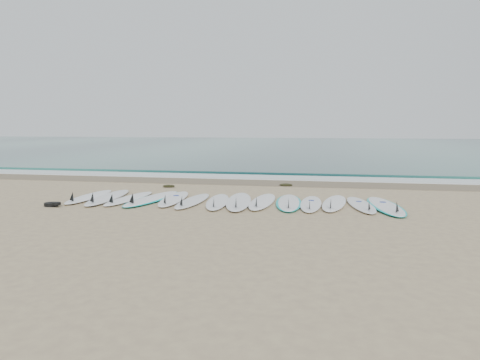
% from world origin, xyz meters
% --- Properties ---
extents(ground, '(120.00, 120.00, 0.00)m').
position_xyz_m(ground, '(0.00, 0.00, 0.00)').
color(ground, tan).
extents(ocean, '(120.00, 55.00, 0.03)m').
position_xyz_m(ocean, '(0.00, 32.50, 0.01)').
color(ocean, '#215753').
rests_on(ocean, ground).
extents(wet_sand_band, '(120.00, 1.80, 0.01)m').
position_xyz_m(wet_sand_band, '(0.00, 4.10, 0.01)').
color(wet_sand_band, '#6F6049').
rests_on(wet_sand_band, ground).
extents(foam_band, '(120.00, 1.40, 0.04)m').
position_xyz_m(foam_band, '(0.00, 5.50, 0.02)').
color(foam_band, silver).
rests_on(foam_band, ground).
extents(wave_crest, '(120.00, 1.00, 0.10)m').
position_xyz_m(wave_crest, '(0.00, 7.00, 0.05)').
color(wave_crest, '#215753').
rests_on(wave_crest, ground).
extents(surfboard_0, '(0.66, 2.51, 0.32)m').
position_xyz_m(surfboard_0, '(-3.70, -0.14, 0.05)').
color(surfboard_0, white).
rests_on(surfboard_0, ground).
extents(surfboard_1, '(0.89, 2.80, 0.35)m').
position_xyz_m(surfboard_1, '(-3.15, -0.18, 0.06)').
color(surfboard_1, white).
rests_on(surfboard_1, ground).
extents(surfboard_2, '(0.62, 2.45, 0.31)m').
position_xyz_m(surfboard_2, '(-2.57, -0.20, 0.05)').
color(surfboard_2, white).
rests_on(surfboard_2, ground).
extents(surfboard_3, '(0.90, 2.77, 0.35)m').
position_xyz_m(surfboard_3, '(-1.99, -0.10, 0.05)').
color(surfboard_3, white).
rests_on(surfboard_3, ground).
extents(surfboard_4, '(0.83, 2.59, 0.33)m').
position_xyz_m(surfboard_4, '(-1.43, -0.04, 0.06)').
color(surfboard_4, white).
rests_on(surfboard_4, ground).
extents(surfboard_5, '(0.52, 2.43, 0.31)m').
position_xyz_m(surfboard_5, '(-0.87, -0.25, 0.05)').
color(surfboard_5, white).
rests_on(surfboard_5, ground).
extents(surfboard_6, '(0.89, 2.53, 0.32)m').
position_xyz_m(surfboard_6, '(-0.24, -0.24, 0.05)').
color(surfboard_6, white).
rests_on(surfboard_6, ground).
extents(surfboard_7, '(0.99, 2.89, 0.36)m').
position_xyz_m(surfboard_7, '(0.26, -0.14, 0.06)').
color(surfboard_7, white).
rests_on(surfboard_7, ground).
extents(surfboard_8, '(0.55, 2.57, 0.33)m').
position_xyz_m(surfboard_8, '(0.81, -0.01, 0.06)').
color(surfboard_8, white).
rests_on(surfboard_8, ground).
extents(surfboard_9, '(0.84, 2.59, 0.32)m').
position_xyz_m(surfboard_9, '(1.46, 0.02, 0.05)').
color(surfboard_9, white).
rests_on(surfboard_9, ground).
extents(surfboard_10, '(0.53, 2.38, 0.30)m').
position_xyz_m(surfboard_10, '(1.99, -0.09, 0.05)').
color(surfboard_10, white).
rests_on(surfboard_10, ground).
extents(surfboard_11, '(0.73, 2.55, 0.32)m').
position_xyz_m(surfboard_11, '(2.52, 0.12, 0.06)').
color(surfboard_11, white).
rests_on(surfboard_11, ground).
extents(surfboard_12, '(0.84, 2.42, 0.30)m').
position_xyz_m(surfboard_12, '(3.14, -0.00, 0.05)').
color(surfboard_12, white).
rests_on(surfboard_12, ground).
extents(surfboard_13, '(1.00, 2.75, 0.34)m').
position_xyz_m(surfboard_13, '(3.68, -0.06, 0.05)').
color(surfboard_13, white).
rests_on(surfboard_13, ground).
extents(seaweed_near, '(0.38, 0.30, 0.07)m').
position_xyz_m(seaweed_near, '(-2.45, 2.41, 0.04)').
color(seaweed_near, black).
rests_on(seaweed_near, ground).
extents(seaweed_far, '(0.41, 0.32, 0.08)m').
position_xyz_m(seaweed_far, '(1.03, 3.39, 0.04)').
color(seaweed_far, black).
rests_on(seaweed_far, ground).
extents(leash_coil, '(0.46, 0.36, 0.11)m').
position_xyz_m(leash_coil, '(-3.93, -1.37, 0.05)').
color(leash_coil, black).
rests_on(leash_coil, ground).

